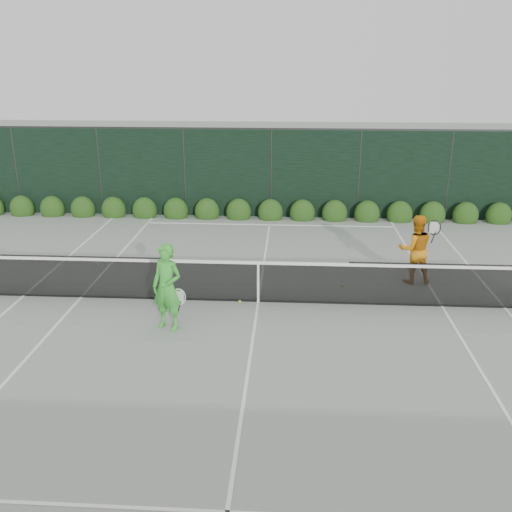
{
  "coord_description": "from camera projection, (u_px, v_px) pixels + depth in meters",
  "views": [
    {
      "loc": [
        0.7,
        -11.9,
        5.22
      ],
      "look_at": [
        -0.07,
        0.3,
        1.0
      ],
      "focal_mm": 40.0,
      "sensor_mm": 36.0,
      "label": 1
    }
  ],
  "objects": [
    {
      "name": "hedge_row",
      "position": [
        270.0,
        212.0,
        19.64
      ],
      "size": [
        31.66,
        0.65,
        0.94
      ],
      "color": "#14330D",
      "rests_on": "ground"
    },
    {
      "name": "court_lines",
      "position": [
        258.0,
        302.0,
        12.97
      ],
      "size": [
        11.03,
        23.83,
        0.01
      ],
      "color": "white",
      "rests_on": "ground"
    },
    {
      "name": "windscreen_fence",
      "position": [
        249.0,
        284.0,
        9.92
      ],
      "size": [
        32.0,
        21.07,
        3.06
      ],
      "color": "black",
      "rests_on": "ground"
    },
    {
      "name": "tennis_balls",
      "position": [
        293.0,
        296.0,
        13.22
      ],
      "size": [
        2.46,
        1.18,
        0.07
      ],
      "color": "#B3DF31",
      "rests_on": "ground"
    },
    {
      "name": "tennis_net",
      "position": [
        257.0,
        280.0,
        12.8
      ],
      "size": [
        12.9,
        0.1,
        1.07
      ],
      "color": "#103119",
      "rests_on": "ground"
    },
    {
      "name": "player_woman",
      "position": [
        167.0,
        287.0,
        11.43
      ],
      "size": [
        0.77,
        0.65,
        1.8
      ],
      "rotation": [
        0.0,
        0.0,
        -0.39
      ],
      "color": "green",
      "rests_on": "ground"
    },
    {
      "name": "ground",
      "position": [
        258.0,
        302.0,
        12.97
      ],
      "size": [
        80.0,
        80.0,
        0.0
      ],
      "primitive_type": "plane",
      "color": "gray",
      "rests_on": "ground"
    },
    {
      "name": "player_man",
      "position": [
        415.0,
        249.0,
        13.86
      ],
      "size": [
        0.94,
        0.7,
        1.71
      ],
      "rotation": [
        0.0,
        0.0,
        3.21
      ],
      "color": "orange",
      "rests_on": "ground"
    }
  ]
}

